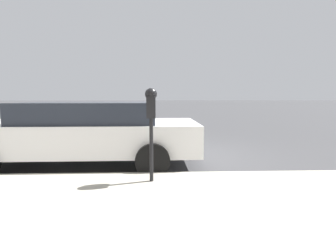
% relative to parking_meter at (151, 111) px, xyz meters
% --- Properties ---
extents(ground_plane, '(220.00, 220.00, 0.00)m').
position_rel_parking_meter_xyz_m(ground_plane, '(2.70, -0.29, -1.27)').
color(ground_plane, '#424244').
extents(parking_meter, '(0.21, 0.19, 1.49)m').
position_rel_parking_meter_xyz_m(parking_meter, '(0.00, 0.00, 0.00)').
color(parking_meter, black).
rests_on(parking_meter, sidewalk).
extents(car_white, '(2.21, 4.98, 1.37)m').
position_rel_parking_meter_xyz_m(car_white, '(1.56, 1.49, -0.52)').
color(car_white, silver).
rests_on(car_white, ground_plane).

